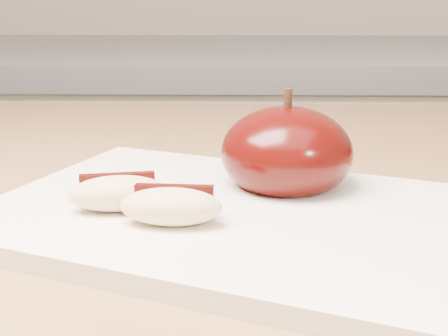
{
  "coord_description": "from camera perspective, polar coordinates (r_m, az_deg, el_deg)",
  "views": [
    {
      "loc": [
        -0.08,
        0.02,
        1.04
      ],
      "look_at": [
        -0.09,
        0.39,
        0.94
      ],
      "focal_mm": 50.0,
      "sensor_mm": 36.0,
      "label": 1
    }
  ],
  "objects": [
    {
      "name": "back_cabinet",
      "position": [
        1.31,
        4.66,
        -9.88
      ],
      "size": [
        2.4,
        0.62,
        0.94
      ],
      "color": "silver",
      "rests_on": "ground"
    },
    {
      "name": "cutting_board",
      "position": [
        0.39,
        0.0,
        -4.32
      ],
      "size": [
        0.35,
        0.3,
        0.01
      ],
      "primitive_type": "cube",
      "rotation": [
        0.0,
        0.0,
        -0.38
      ],
      "color": "silver",
      "rests_on": "island_counter"
    },
    {
      "name": "apple_half",
      "position": [
        0.43,
        5.74,
        1.41
      ],
      "size": [
        0.1,
        0.1,
        0.08
      ],
      "rotation": [
        0.0,
        0.0,
        0.06
      ],
      "color": "black",
      "rests_on": "cutting_board"
    },
    {
      "name": "apple_wedge_a",
      "position": [
        0.39,
        -9.69,
        -2.24
      ],
      "size": [
        0.06,
        0.04,
        0.02
      ],
      "rotation": [
        0.0,
        0.0,
        0.18
      ],
      "color": "beige",
      "rests_on": "cutting_board"
    },
    {
      "name": "apple_wedge_b",
      "position": [
        0.36,
        -4.82,
        -3.47
      ],
      "size": [
        0.06,
        0.03,
        0.02
      ],
      "rotation": [
        0.0,
        0.0,
        -0.06
      ],
      "color": "beige",
      "rests_on": "cutting_board"
    }
  ]
}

